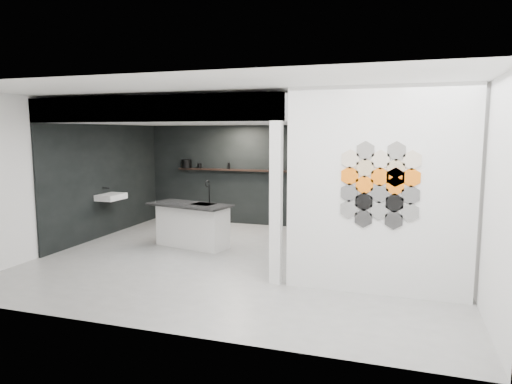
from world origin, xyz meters
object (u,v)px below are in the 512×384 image
at_px(glass_vase, 293,168).
at_px(stockpot, 186,164).
at_px(kitchen_island, 192,224).
at_px(bottle_dark, 229,166).
at_px(kettle, 277,167).
at_px(partition_panel, 378,192).
at_px(glass_bowl, 291,168).
at_px(utensil_cup, 200,166).
at_px(wall_basin, 111,197).

bearing_deg(glass_vase, stockpot, 180.00).
height_order(kitchen_island, stockpot, stockpot).
bearing_deg(bottle_dark, kettle, 0.00).
relative_size(partition_panel, kettle, 17.18).
xyz_separation_m(stockpot, glass_bowl, (2.63, 0.00, -0.05)).
height_order(kettle, glass_bowl, kettle).
bearing_deg(utensil_cup, glass_bowl, 0.00).
bearing_deg(partition_panel, wall_basin, 161.77).
bearing_deg(kitchen_island, stockpot, 131.33).
relative_size(glass_bowl, bottle_dark, 1.04).
bearing_deg(bottle_dark, glass_bowl, 0.00).
height_order(partition_panel, glass_bowl, partition_panel).
distance_m(wall_basin, glass_bowl, 3.98).
relative_size(kitchen_island, utensil_cup, 14.90).
bearing_deg(glass_bowl, utensil_cup, 180.00).
bearing_deg(stockpot, partition_panel, -39.18).
distance_m(glass_vase, utensil_cup, 2.32).
xyz_separation_m(bottle_dark, utensil_cup, (-0.76, 0.00, -0.02)).
xyz_separation_m(partition_panel, stockpot, (-4.74, 3.87, 0.02)).
bearing_deg(glass_bowl, kettle, 180.00).
height_order(wall_basin, kitchen_island, kitchen_island).
distance_m(kettle, glass_bowl, 0.34).
bearing_deg(partition_panel, kettle, 122.30).
xyz_separation_m(wall_basin, kettle, (3.02, 2.07, 0.54)).
distance_m(glass_bowl, utensil_cup, 2.28).
xyz_separation_m(partition_panel, utensil_cup, (-4.39, 3.87, -0.02)).
bearing_deg(kettle, wall_basin, -134.14).
bearing_deg(partition_panel, bottle_dark, 133.23).
distance_m(glass_bowl, bottle_dark, 1.53).
xyz_separation_m(kettle, glass_vase, (0.37, 0.00, 0.00)).
bearing_deg(utensil_cup, kettle, 0.00).
xyz_separation_m(partition_panel, kettle, (-2.44, 3.87, -0.01)).
bearing_deg(bottle_dark, glass_vase, 0.00).
height_order(glass_bowl, utensil_cup, utensil_cup).
xyz_separation_m(wall_basin, glass_vase, (3.39, 2.07, 0.54)).
distance_m(wall_basin, kitchen_island, 2.02).
distance_m(partition_panel, glass_vase, 4.39).
bearing_deg(wall_basin, kitchen_island, -6.47).
height_order(glass_vase, bottle_dark, bottle_dark).
xyz_separation_m(partition_panel, glass_vase, (-2.08, 3.87, -0.01)).
distance_m(kettle, utensil_cup, 1.95).
height_order(partition_panel, glass_vase, partition_panel).
bearing_deg(kettle, utensil_cup, -168.48).
distance_m(kitchen_island, utensil_cup, 2.63).
distance_m(kettle, glass_vase, 0.37).
distance_m(glass_bowl, glass_vase, 0.04).
relative_size(kitchen_island, kettle, 10.46).
height_order(kettle, glass_vase, glass_vase).
height_order(stockpot, glass_bowl, stockpot).
height_order(glass_bowl, bottle_dark, bottle_dark).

